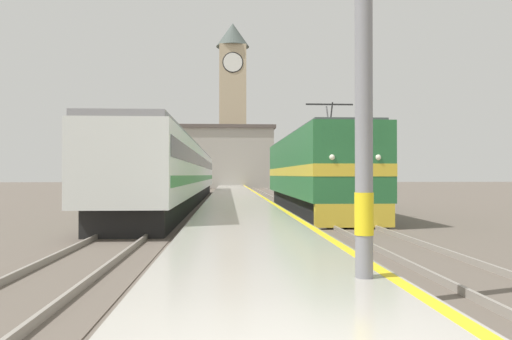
{
  "coord_description": "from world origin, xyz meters",
  "views": [
    {
      "loc": [
        -0.63,
        -3.82,
        1.88
      ],
      "look_at": [
        0.87,
        22.25,
        2.15
      ],
      "focal_mm": 35.0,
      "sensor_mm": 36.0,
      "label": 1
    }
  ],
  "objects": [
    {
      "name": "rail_track_near",
      "position": [
        3.72,
        25.0,
        0.03
      ],
      "size": [
        2.84,
        140.0,
        0.16
      ],
      "color": "#60564C",
      "rests_on": "ground"
    },
    {
      "name": "station_building",
      "position": [
        -3.31,
        70.55,
        4.56
      ],
      "size": [
        19.16,
        8.62,
        9.06
      ],
      "color": "#A8A399",
      "rests_on": "ground"
    },
    {
      "name": "clock_tower",
      "position": [
        0.23,
        78.06,
        14.33
      ],
      "size": [
        5.42,
        5.42,
        26.9
      ],
      "color": "tan",
      "rests_on": "ground"
    },
    {
      "name": "locomotive_train",
      "position": [
        3.72,
        21.49,
        2.02
      ],
      "size": [
        2.92,
        17.29,
        4.93
      ],
      "color": "black",
      "rests_on": "ground"
    },
    {
      "name": "ground_plane",
      "position": [
        0.0,
        30.0,
        0.0
      ],
      "size": [
        200.0,
        200.0,
        0.0
      ],
      "primitive_type": "plane",
      "color": "#60564C"
    },
    {
      "name": "catenary_mast",
      "position": [
        1.4,
        3.12,
        4.35
      ],
      "size": [
        2.73,
        0.27,
        7.81
      ],
      "color": "gray",
      "rests_on": "platform"
    },
    {
      "name": "rail_track_far",
      "position": [
        -3.7,
        25.0,
        0.03
      ],
      "size": [
        2.83,
        140.0,
        0.16
      ],
      "color": "#60564C",
      "rests_on": "ground"
    },
    {
      "name": "passenger_train",
      "position": [
        -3.7,
        29.71,
        2.01
      ],
      "size": [
        2.92,
        39.25,
        3.71
      ],
      "color": "black",
      "rests_on": "ground"
    },
    {
      "name": "platform",
      "position": [
        0.0,
        25.0,
        0.22
      ],
      "size": [
        3.69,
        140.0,
        0.44
      ],
      "color": "#ADA89E",
      "rests_on": "ground"
    }
  ]
}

